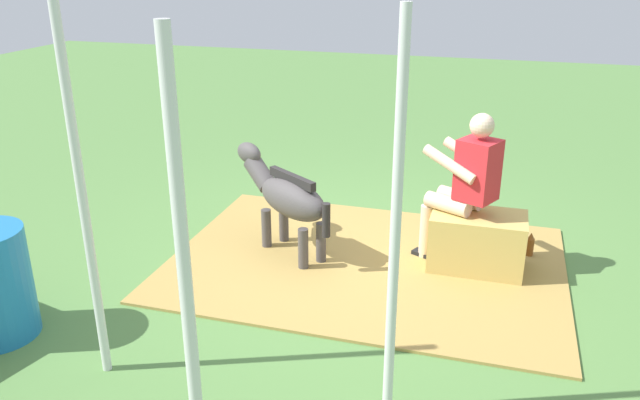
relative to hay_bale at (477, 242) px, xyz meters
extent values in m
plane|color=#568442|center=(1.09, 0.03, -0.26)|extent=(24.00, 24.00, 0.00)
cube|color=#AD8C47|center=(0.94, 0.17, -0.25)|extent=(3.43, 2.47, 0.02)
cube|color=tan|center=(0.00, 0.00, 0.00)|extent=(0.80, 0.49, 0.52)
cylinder|color=beige|center=(0.27, 0.00, 0.33)|extent=(0.42, 0.30, 0.14)
cylinder|color=beige|center=(0.45, -0.09, 0.00)|extent=(0.11, 0.11, 0.52)
cube|color=black|center=(0.45, -0.09, -0.23)|extent=(0.24, 0.19, 0.06)
cylinder|color=beige|center=(0.19, -0.18, 0.33)|extent=(0.42, 0.30, 0.14)
cylinder|color=beige|center=(0.36, -0.27, 0.00)|extent=(0.11, 0.11, 0.52)
cube|color=black|center=(0.36, -0.27, -0.23)|extent=(0.24, 0.19, 0.06)
cube|color=red|center=(0.05, 0.00, 0.66)|extent=(0.39, 0.38, 0.52)
cylinder|color=beige|center=(0.28, 0.06, 0.71)|extent=(0.49, 0.30, 0.26)
cylinder|color=beige|center=(0.14, -0.22, 0.71)|extent=(0.49, 0.30, 0.26)
sphere|color=beige|center=(0.05, 0.00, 1.04)|extent=(0.20, 0.20, 0.20)
ellipsoid|color=#4C4747|center=(1.61, 0.20, 0.30)|extent=(0.87, 0.74, 0.34)
cylinder|color=#4C4747|center=(1.90, 0.12, -0.06)|extent=(0.09, 0.09, 0.39)
cylinder|color=#4C4747|center=(1.79, -0.04, -0.06)|extent=(0.09, 0.09, 0.39)
cylinder|color=#4C4747|center=(1.44, 0.44, -0.06)|extent=(0.09, 0.09, 0.39)
cylinder|color=#4C4747|center=(1.33, 0.27, -0.06)|extent=(0.09, 0.09, 0.39)
cylinder|color=#4C4747|center=(2.03, -0.09, 0.40)|extent=(0.40, 0.36, 0.33)
ellipsoid|color=#4C4747|center=(2.18, -0.19, 0.56)|extent=(0.35, 0.31, 0.20)
cube|color=#2A2727|center=(1.61, 0.20, 0.49)|extent=(0.53, 0.39, 0.08)
cylinder|color=#2A2727|center=(1.23, 0.46, 0.25)|extent=(0.07, 0.07, 0.30)
cylinder|color=brown|center=(-0.46, -0.37, -0.17)|extent=(0.07, 0.07, 0.19)
cone|color=brown|center=(-0.46, -0.37, -0.04)|extent=(0.06, 0.06, 0.06)
cylinder|color=silver|center=(0.39, 2.04, 0.94)|extent=(0.06, 0.06, 2.39)
cylinder|color=silver|center=(2.27, 2.16, 0.94)|extent=(0.06, 0.06, 2.39)
cylinder|color=silver|center=(1.09, 3.10, 0.94)|extent=(0.06, 0.06, 2.39)
camera|label=1|loc=(-0.09, 5.15, 2.36)|focal=35.55mm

